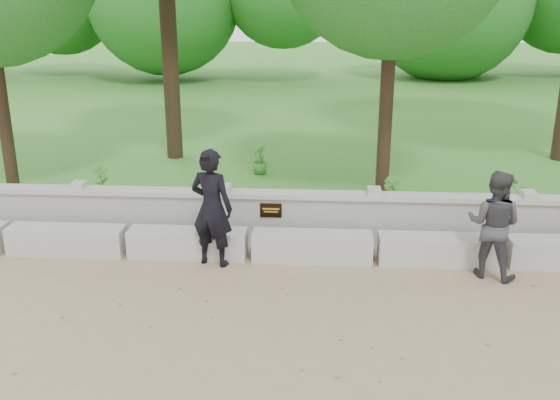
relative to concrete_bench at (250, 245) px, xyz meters
The scene contains 10 objects.
ground 1.91m from the concrete_bench, 90.00° to the right, with size 80.00×80.00×0.00m, color #947A5B.
lawn 12.10m from the concrete_bench, 90.00° to the left, with size 40.00×22.00×0.25m, color #23631C.
concrete_bench is the anchor object (origin of this frame).
parapet_wall 0.74m from the concrete_bench, 89.99° to the left, with size 12.50×0.35×0.90m.
man_main 0.93m from the concrete_bench, 153.90° to the right, with size 0.78×0.72×1.86m.
visitor_left 3.74m from the concrete_bench, ahead, with size 0.99×0.92×1.64m.
shrub_a 3.95m from the concrete_bench, 144.22° to the left, with size 0.32×0.22×0.61m, color #3A7A29.
shrub_b 3.00m from the concrete_bench, 35.24° to the left, with size 0.36×0.29×0.65m, color #3A7A29.
shrub_c 4.88m from the concrete_bench, 16.73° to the left, with size 0.62×0.53×0.68m, color #3A7A29.
shrub_d 4.08m from the concrete_bench, 93.23° to the left, with size 0.37×0.33×0.66m, color #3A7A29.
Camera 1 is at (1.11, -7.29, 4.04)m, focal length 40.00 mm.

